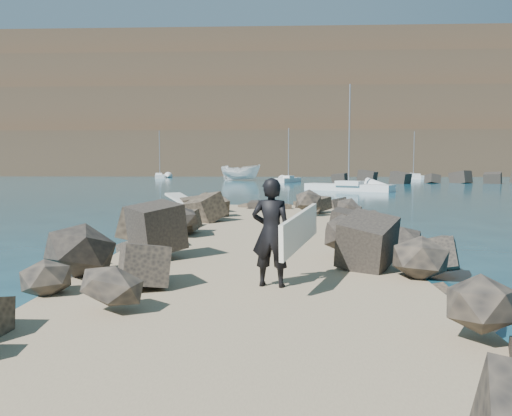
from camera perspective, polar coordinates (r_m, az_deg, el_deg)
The scene contains 13 objects.
ground at distance 12.97m, azimuth 0.18°, elevation -6.23°, with size 800.00×800.00×0.00m, color #0F384C.
jetty at distance 10.95m, azimuth -0.22°, elevation -6.73°, with size 6.00×26.00×0.60m, color #8C7759.
riprap_left at distance 11.89m, azimuth -14.27°, elevation -4.97°, with size 2.60×22.00×1.00m, color black.
riprap_right at distance 11.65m, azimuth 14.36°, elevation -5.17°, with size 2.60×22.00×1.00m, color black.
headland at distance 173.50m, azimuth 5.59°, elevation 9.44°, with size 360.00×140.00×32.00m, color #2D4919.
surfboard_resting at distance 18.01m, azimuth -7.77°, elevation 0.23°, with size 0.63×2.53×0.08m, color beige.
boat_imported at distance 78.76m, azimuth -1.77°, elevation 4.08°, with size 2.43×6.47×2.50m, color silver.
surfer_with_board at distance 7.84m, azimuth 2.22°, elevation -2.76°, with size 1.14×2.06×1.72m.
sailboat_b at distance 70.53m, azimuth 3.72°, elevation 3.23°, with size 3.85×6.38×7.74m.
sailboat_d at distance 90.21m, azimuth 17.54°, elevation 3.39°, with size 3.56×6.98×8.28m.
sailboat_c at distance 48.65m, azimuth 10.53°, elevation 2.36°, with size 8.29×6.23×10.24m.
sailboat_e at distance 93.66m, azimuth -10.93°, elevation 3.59°, with size 3.13×7.51×8.82m.
headland_buildings at distance 168.67m, azimuth 8.20°, elevation 15.70°, with size 137.50×30.50×5.00m.
Camera 1 is at (0.49, -12.71, 2.53)m, focal length 35.00 mm.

